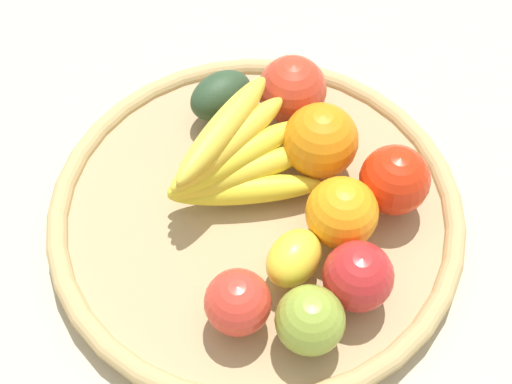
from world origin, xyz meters
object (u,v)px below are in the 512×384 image
object	(u,v)px
apple_0	(238,302)
avocado	(221,95)
apple_3	(292,90)
lemon_0	(294,258)
banana_bunch	(235,158)
orange_1	(342,213)
apple_2	(310,320)
apple_1	(358,276)
apple_4	(395,180)
orange_0	(320,141)

from	to	relation	value
apple_0	avocado	xyz separation A→B (m)	(-0.23, 0.14, -0.01)
apple_3	lemon_0	size ratio (longest dim) A/B	1.19
banana_bunch	avocado	size ratio (longest dim) A/B	2.18
apple_3	orange_1	distance (m)	0.17
apple_3	apple_2	size ratio (longest dim) A/B	1.20
apple_1	orange_1	xyz separation A→B (m)	(-0.06, 0.03, 0.00)
banana_bunch	apple_0	size ratio (longest dim) A/B	2.67
orange_1	lemon_0	bearing A→B (deg)	-84.58
apple_4	apple_2	world-z (taller)	apple_4
apple_4	lemon_0	world-z (taller)	apple_4
lemon_0	apple_2	distance (m)	0.07
apple_1	avocado	size ratio (longest dim) A/B	0.88
orange_0	orange_1	distance (m)	0.09
orange_0	avocado	distance (m)	0.14
apple_3	orange_1	world-z (taller)	apple_3
apple_0	lemon_0	size ratio (longest dim) A/B	0.96
apple_1	apple_2	size ratio (longest dim) A/B	1.05
orange_1	orange_0	bearing A→B (deg)	153.57
apple_4	lemon_0	distance (m)	0.14
apple_4	avocado	distance (m)	0.23
banana_bunch	apple_3	bearing A→B (deg)	111.02
avocado	apple_2	size ratio (longest dim) A/B	1.19
apple_4	orange_1	world-z (taller)	same
lemon_0	apple_0	bearing A→B (deg)	-83.62
apple_4	apple_2	xyz separation A→B (m)	(0.07, -0.17, -0.00)
apple_4	apple_2	size ratio (longest dim) A/B	1.13
avocado	orange_1	distance (m)	0.21
apple_2	orange_1	bearing A→B (deg)	125.12
apple_0	apple_3	bearing A→B (deg)	130.40
apple_4	avocado	xyz separation A→B (m)	(-0.21, -0.07, -0.01)
apple_1	orange_1	distance (m)	0.07
avocado	orange_1	size ratio (longest dim) A/B	1.05
orange_0	orange_1	bearing A→B (deg)	-26.43
apple_0	lemon_0	distance (m)	0.08
apple_0	apple_1	world-z (taller)	apple_1
orange_1	apple_2	xyz separation A→B (m)	(0.07, -0.10, -0.00)
avocado	banana_bunch	bearing A→B (deg)	-26.94
apple_4	apple_2	distance (m)	0.18
apple_1	apple_4	bearing A→B (deg)	119.91
lemon_0	orange_0	bearing A→B (deg)	129.54
apple_4	orange_0	bearing A→B (deg)	-160.41
banana_bunch	avocado	xyz separation A→B (m)	(-0.10, 0.05, -0.02)
apple_4	apple_1	size ratio (longest dim) A/B	1.08
orange_1	apple_0	bearing A→B (deg)	-84.07
orange_0	apple_1	bearing A→B (deg)	-27.35
apple_3	orange_1	bearing A→B (deg)	-21.96
banana_bunch	apple_3	xyz separation A→B (m)	(-0.04, 0.11, -0.00)
orange_0	apple_1	world-z (taller)	orange_0
apple_0	banana_bunch	bearing A→B (deg)	144.61
banana_bunch	orange_0	distance (m)	0.09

